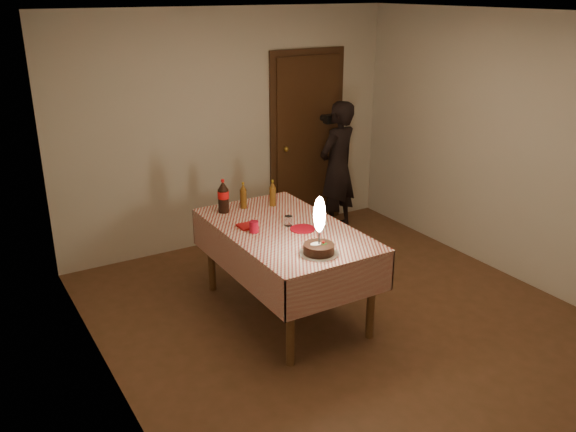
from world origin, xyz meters
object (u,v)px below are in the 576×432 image
at_px(red_cup, 254,227).
at_px(clear_cup, 288,221).
at_px(red_plate, 303,229).
at_px(amber_bottle_right, 273,194).
at_px(photographer, 337,167).
at_px(cola_bottle, 223,196).
at_px(birthday_cake, 319,238).
at_px(amber_bottle_left, 243,196).
at_px(dining_table, 285,240).

height_order(red_cup, clear_cup, red_cup).
relative_size(red_plate, red_cup, 2.20).
xyz_separation_m(amber_bottle_right, photographer, (1.37, 0.86, -0.15)).
bearing_deg(cola_bottle, red_cup, -88.98).
height_order(clear_cup, amber_bottle_right, amber_bottle_right).
distance_m(clear_cup, amber_bottle_right, 0.55).
xyz_separation_m(birthday_cake, amber_bottle_left, (-0.03, 1.24, -0.01)).
relative_size(dining_table, red_plate, 7.82).
distance_m(amber_bottle_left, photographer, 1.82).
xyz_separation_m(amber_bottle_left, amber_bottle_right, (0.27, -0.08, 0.00)).
height_order(dining_table, cola_bottle, cola_bottle).
height_order(dining_table, clear_cup, clear_cup).
xyz_separation_m(cola_bottle, amber_bottle_left, (0.21, 0.00, -0.03)).
height_order(birthday_cake, red_plate, birthday_cake).
height_order(dining_table, amber_bottle_left, amber_bottle_left).
xyz_separation_m(red_plate, amber_bottle_right, (0.08, 0.66, 0.11)).
bearing_deg(amber_bottle_right, red_cup, -132.82).
relative_size(birthday_cake, red_cup, 4.75).
relative_size(dining_table, amber_bottle_right, 6.75).
relative_size(red_cup, cola_bottle, 0.31).
bearing_deg(dining_table, amber_bottle_left, 96.92).
distance_m(dining_table, amber_bottle_right, 0.63).
relative_size(cola_bottle, amber_bottle_right, 1.25).
distance_m(birthday_cake, amber_bottle_right, 1.19).
bearing_deg(amber_bottle_right, birthday_cake, -101.70).
xyz_separation_m(red_cup, clear_cup, (0.33, -0.02, -0.01)).
height_order(red_cup, cola_bottle, cola_bottle).
height_order(red_plate, amber_bottle_right, amber_bottle_right).
xyz_separation_m(birthday_cake, photographer, (1.61, 2.02, -0.17)).
bearing_deg(dining_table, amber_bottle_right, 70.92).
bearing_deg(dining_table, birthday_cake, -94.45).
bearing_deg(clear_cup, cola_bottle, 119.31).
xyz_separation_m(cola_bottle, photographer, (1.85, 0.79, -0.19)).
xyz_separation_m(red_plate, amber_bottle_left, (-0.19, 0.74, 0.11)).
xyz_separation_m(dining_table, birthday_cake, (-0.05, -0.60, 0.24)).
bearing_deg(amber_bottle_right, dining_table, -109.08).
distance_m(red_cup, photographer, 2.29).
bearing_deg(cola_bottle, red_plate, -61.46).
bearing_deg(red_cup, amber_bottle_right, 47.18).
distance_m(red_plate, cola_bottle, 0.85).
xyz_separation_m(dining_table, clear_cup, (0.05, 0.03, 0.15)).
bearing_deg(amber_bottle_left, cola_bottle, -178.68).
xyz_separation_m(clear_cup, photographer, (1.51, 1.39, -0.08)).
height_order(clear_cup, photographer, photographer).
distance_m(dining_table, birthday_cake, 0.65).
bearing_deg(birthday_cake, amber_bottle_left, 91.43).
bearing_deg(clear_cup, birthday_cake, -99.03).
xyz_separation_m(birthday_cake, cola_bottle, (-0.24, 1.24, 0.02)).
height_order(dining_table, amber_bottle_right, amber_bottle_right).
height_order(red_plate, photographer, photographer).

